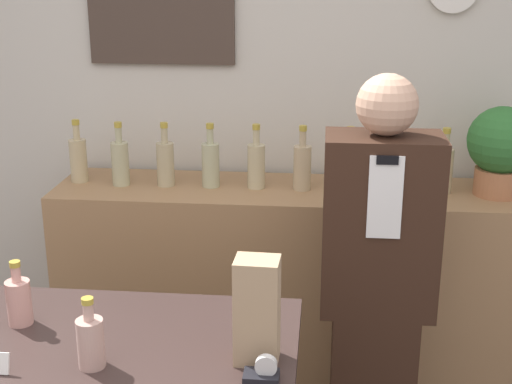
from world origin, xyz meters
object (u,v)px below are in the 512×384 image
Objects in this scene: paper_bag at (257,311)px; tape_dispenser at (263,373)px; shopkeeper at (376,294)px; potted_plant at (501,147)px.

paper_bag is 0.16m from tape_dispenser.
shopkeeper is at bearing 66.93° from tape_dispenser.
potted_plant is 1.53m from paper_bag.
shopkeeper reaches higher than tape_dispenser.
shopkeeper is at bearing 62.53° from paper_bag.
paper_bag is at bearing -125.10° from potted_plant.
potted_plant reaches higher than paper_bag.
potted_plant is 4.10× the size of tape_dispenser.
paper_bag reaches higher than tape_dispenser.
paper_bag is (-0.36, -0.70, 0.27)m from shopkeeper.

